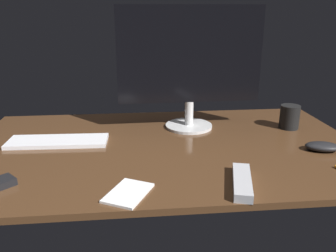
{
  "coord_description": "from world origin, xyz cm",
  "views": [
    {
      "loc": [
        -10.88,
        -114.87,
        48.04
      ],
      "look_at": [
        1.04,
        3.36,
        8.0
      ],
      "focal_mm": 36.86,
      "sensor_mm": 36.0,
      "label": 1
    }
  ],
  "objects_px": {
    "monitor": "(190,62)",
    "notepad": "(128,193)",
    "keyboard": "(58,141)",
    "tv_remote": "(242,182)",
    "coffee_mug": "(290,117)",
    "computer_mouse": "(323,147)"
  },
  "relations": [
    {
      "from": "tv_remote",
      "to": "coffee_mug",
      "type": "relative_size",
      "value": 2.01
    },
    {
      "from": "keyboard",
      "to": "computer_mouse",
      "type": "xyz_separation_m",
      "value": [
        0.92,
        -0.17,
        0.01
      ]
    },
    {
      "from": "computer_mouse",
      "to": "tv_remote",
      "type": "height_order",
      "value": "computer_mouse"
    },
    {
      "from": "monitor",
      "to": "keyboard",
      "type": "bearing_deg",
      "value": -166.61
    },
    {
      "from": "keyboard",
      "to": "coffee_mug",
      "type": "distance_m",
      "value": 0.91
    },
    {
      "from": "monitor",
      "to": "notepad",
      "type": "relative_size",
      "value": 4.22
    },
    {
      "from": "keyboard",
      "to": "tv_remote",
      "type": "bearing_deg",
      "value": -31.69
    },
    {
      "from": "computer_mouse",
      "to": "coffee_mug",
      "type": "bearing_deg",
      "value": 108.11
    },
    {
      "from": "monitor",
      "to": "tv_remote",
      "type": "bearing_deg",
      "value": -83.7
    },
    {
      "from": "keyboard",
      "to": "tv_remote",
      "type": "distance_m",
      "value": 0.69
    },
    {
      "from": "keyboard",
      "to": "notepad",
      "type": "bearing_deg",
      "value": -54.83
    },
    {
      "from": "tv_remote",
      "to": "coffee_mug",
      "type": "bearing_deg",
      "value": -21.48
    },
    {
      "from": "keyboard",
      "to": "computer_mouse",
      "type": "distance_m",
      "value": 0.94
    },
    {
      "from": "coffee_mug",
      "to": "notepad",
      "type": "relative_size",
      "value": 0.71
    },
    {
      "from": "keyboard",
      "to": "notepad",
      "type": "xyz_separation_m",
      "value": [
        0.26,
        -0.4,
        -0.0
      ]
    },
    {
      "from": "coffee_mug",
      "to": "monitor",
      "type": "bearing_deg",
      "value": 172.61
    },
    {
      "from": "keyboard",
      "to": "coffee_mug",
      "type": "xyz_separation_m",
      "value": [
        0.91,
        0.08,
        0.04
      ]
    },
    {
      "from": "monitor",
      "to": "notepad",
      "type": "distance_m",
      "value": 0.64
    },
    {
      "from": "monitor",
      "to": "computer_mouse",
      "type": "height_order",
      "value": "monitor"
    },
    {
      "from": "monitor",
      "to": "notepad",
      "type": "bearing_deg",
      "value": -116.14
    },
    {
      "from": "coffee_mug",
      "to": "notepad",
      "type": "distance_m",
      "value": 0.81
    },
    {
      "from": "monitor",
      "to": "keyboard",
      "type": "relative_size",
      "value": 1.6
    }
  ]
}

